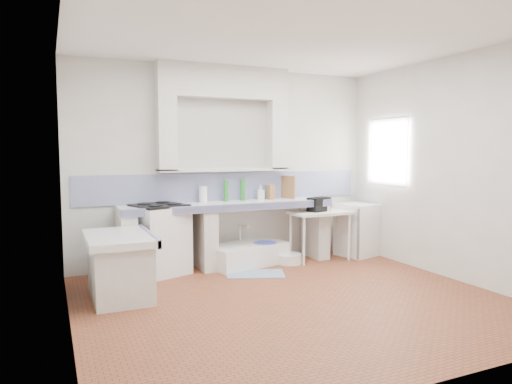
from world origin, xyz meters
name	(u,v)px	position (x,y,z in m)	size (l,w,h in m)	color
floor	(294,300)	(0.00, 0.00, 0.00)	(4.50, 4.50, 0.00)	brown
ceiling	(295,36)	(0.00, 0.00, 2.80)	(4.50, 4.50, 0.00)	silver
wall_back	(228,166)	(0.00, 2.00, 1.40)	(4.50, 4.50, 0.00)	silver
wall_front	(439,184)	(0.00, -2.00, 1.40)	(4.50, 4.50, 0.00)	silver
wall_left	(66,176)	(-2.25, 0.00, 1.40)	(4.50, 4.50, 0.00)	silver
wall_right	(452,168)	(2.25, 0.00, 1.40)	(4.50, 4.50, 0.00)	silver
alcove_mass	(224,82)	(-0.10, 1.88, 2.58)	(1.90, 0.25, 0.45)	silver
window_frame	(398,152)	(2.42, 1.20, 1.60)	(0.35, 0.86, 1.06)	#342110
lace_valance	(391,126)	(2.28, 1.20, 1.98)	(0.01, 0.84, 0.24)	white
counter_slab	(229,205)	(-0.10, 1.70, 0.86)	(3.00, 0.60, 0.08)	white
counter_lip	(236,208)	(-0.10, 1.42, 0.86)	(3.00, 0.04, 0.10)	navy
counter_pier_left	(127,245)	(-1.50, 1.70, 0.41)	(0.20, 0.55, 0.82)	silver
counter_pier_mid	(205,239)	(-0.45, 1.70, 0.41)	(0.20, 0.55, 0.82)	silver
counter_pier_right	(315,230)	(1.30, 1.70, 0.41)	(0.20, 0.55, 0.82)	silver
peninsula_top	(119,238)	(-1.70, 0.90, 0.66)	(0.70, 1.10, 0.08)	white
peninsula_base	(120,269)	(-1.70, 0.90, 0.31)	(0.60, 1.00, 0.62)	silver
peninsula_lip	(149,236)	(-1.37, 0.90, 0.66)	(0.04, 1.10, 0.10)	navy
backsplash	(228,186)	(0.00, 1.99, 1.10)	(4.27, 0.03, 0.40)	navy
stove	(160,240)	(-1.08, 1.69, 0.45)	(0.63, 0.61, 0.89)	white
sink	(246,255)	(0.14, 1.67, 0.14)	(1.13, 0.61, 0.27)	white
side_table	(320,236)	(1.25, 1.48, 0.36)	(0.87, 0.49, 0.04)	white
fridge	(357,230)	(1.95, 1.53, 0.40)	(0.52, 0.52, 0.80)	white
bucket_red	(229,256)	(-0.10, 1.69, 0.15)	(0.32, 0.32, 0.30)	red
bucket_orange	(250,258)	(0.16, 1.55, 0.12)	(0.26, 0.26, 0.24)	orange
bucket_blue	(265,253)	(0.42, 1.61, 0.15)	(0.33, 0.33, 0.31)	blue
basin_white	(289,259)	(0.74, 1.48, 0.07)	(0.35, 0.35, 0.14)	white
water_bottle_a	(232,253)	(0.00, 1.85, 0.15)	(0.08, 0.08, 0.30)	silver
water_bottle_b	(248,252)	(0.25, 1.85, 0.14)	(0.07, 0.07, 0.28)	silver
black_bag	(319,204)	(1.24, 1.49, 0.83)	(0.33, 0.19, 0.21)	black
green_bottle_a	(226,191)	(-0.09, 1.85, 1.05)	(0.07, 0.07, 0.31)	#207224
green_bottle_b	(243,190)	(0.17, 1.85, 1.06)	(0.07, 0.07, 0.32)	#207224
knife_block	(271,192)	(0.62, 1.85, 1.01)	(0.11, 0.09, 0.21)	olive
cutting_board	(288,187)	(0.92, 1.85, 1.07)	(0.02, 0.25, 0.34)	olive
paper_towel	(203,194)	(-0.43, 1.85, 1.01)	(0.11, 0.11, 0.22)	white
soap_bottle	(261,192)	(0.46, 1.85, 1.01)	(0.10, 0.10, 0.22)	white
rug	(256,274)	(0.05, 1.13, 0.01)	(0.74, 0.42, 0.01)	#3F6393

